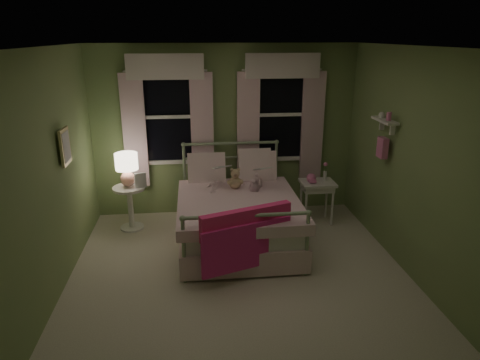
{
  "coord_description": "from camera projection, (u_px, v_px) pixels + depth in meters",
  "views": [
    {
      "loc": [
        -0.49,
        -4.34,
        2.72
      ],
      "look_at": [
        0.07,
        0.66,
        1.0
      ],
      "focal_mm": 32.0,
      "sensor_mm": 36.0,
      "label": 1
    }
  ],
  "objects": [
    {
      "name": "book_left",
      "position": [
        215.0,
        171.0,
        5.78
      ],
      "size": [
        0.22,
        0.16,
        0.26
      ],
      "primitive_type": "imported",
      "rotation": [
        1.22,
        0.0,
        0.26
      ],
      "color": "beige",
      "rests_on": "child_left"
    },
    {
      "name": "window_left",
      "position": [
        168.0,
        112.0,
        6.3
      ],
      "size": [
        1.34,
        0.13,
        1.96
      ],
      "color": "black",
      "rests_on": "room_shell"
    },
    {
      "name": "table_lamp",
      "position": [
        127.0,
        166.0,
        6.01
      ],
      "size": [
        0.32,
        0.32,
        0.48
      ],
      "color": "#E99D89",
      "rests_on": "nightstand_left"
    },
    {
      "name": "window_right",
      "position": [
        281.0,
        110.0,
        6.48
      ],
      "size": [
        1.34,
        0.13,
        1.96
      ],
      "color": "black",
      "rests_on": "room_shell"
    },
    {
      "name": "book_nightstand",
      "position": [
        135.0,
        188.0,
        6.04
      ],
      "size": [
        0.2,
        0.25,
        0.02
      ],
      "primitive_type": "imported",
      "rotation": [
        0.0,
        0.0,
        0.15
      ],
      "color": "beige",
      "rests_on": "nightstand_left"
    },
    {
      "name": "book_right",
      "position": [
        256.0,
        173.0,
        5.85
      ],
      "size": [
        0.22,
        0.15,
        0.26
      ],
      "primitive_type": "imported",
      "rotation": [
        1.22,
        0.0,
        0.23
      ],
      "color": "beige",
      "rests_on": "child_right"
    },
    {
      "name": "pink_throw",
      "position": [
        247.0,
        232.0,
        4.8
      ],
      "size": [
        1.07,
        0.5,
        0.71
      ],
      "color": "#F53076",
      "rests_on": "bed"
    },
    {
      "name": "room_shell",
      "position": [
        240.0,
        173.0,
        4.59
      ],
      "size": [
        4.2,
        4.2,
        4.2
      ],
      "color": "white",
      "rests_on": "ground"
    },
    {
      "name": "nightstand_left",
      "position": [
        130.0,
        202.0,
        6.18
      ],
      "size": [
        0.46,
        0.46,
        0.65
      ],
      "color": "white",
      "rests_on": "ground"
    },
    {
      "name": "bud_vase",
      "position": [
        325.0,
        171.0,
        6.33
      ],
      "size": [
        0.06,
        0.06,
        0.28
      ],
      "color": "white",
      "rests_on": "nightstand_right"
    },
    {
      "name": "wall_shelf",
      "position": [
        384.0,
        134.0,
        5.38
      ],
      "size": [
        0.15,
        0.5,
        0.6
      ],
      "color": "white",
      "rests_on": "room_shell"
    },
    {
      "name": "pink_toy",
      "position": [
        311.0,
        178.0,
        6.28
      ],
      "size": [
        0.14,
        0.19,
        0.14
      ],
      "color": "pink",
      "rests_on": "nightstand_right"
    },
    {
      "name": "child_left",
      "position": [
        214.0,
        170.0,
        6.04
      ],
      "size": [
        0.27,
        0.2,
        0.67
      ],
      "primitive_type": "imported",
      "rotation": [
        0.0,
        0.0,
        2.95
      ],
      "color": "#F7D1DD",
      "rests_on": "bed"
    },
    {
      "name": "child_right",
      "position": [
        253.0,
        168.0,
        6.09
      ],
      "size": [
        0.37,
        0.31,
        0.69
      ],
      "primitive_type": "imported",
      "rotation": [
        0.0,
        0.0,
        2.99
      ],
      "color": "#F7D1DD",
      "rests_on": "bed"
    },
    {
      "name": "framed_picture",
      "position": [
        65.0,
        147.0,
        4.88
      ],
      "size": [
        0.03,
        0.32,
        0.42
      ],
      "color": "beige",
      "rests_on": "room_shell"
    },
    {
      "name": "bed",
      "position": [
        238.0,
        215.0,
        5.83
      ],
      "size": [
        1.58,
        2.04,
        1.18
      ],
      "color": "white",
      "rests_on": "ground"
    },
    {
      "name": "teddy_bear",
      "position": [
        235.0,
        180.0,
        5.95
      ],
      "size": [
        0.23,
        0.18,
        0.31
      ],
      "color": "tan",
      "rests_on": "bed"
    },
    {
      "name": "nightstand_right",
      "position": [
        317.0,
        188.0,
        6.35
      ],
      "size": [
        0.5,
        0.4,
        0.64
      ],
      "color": "white",
      "rests_on": "ground"
    }
  ]
}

